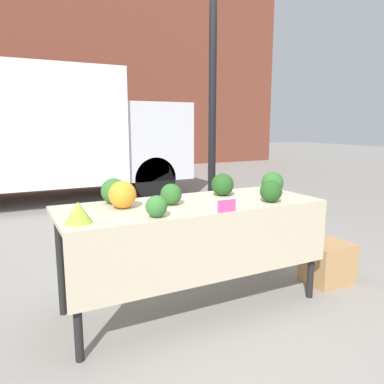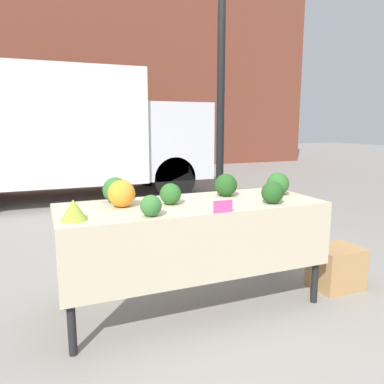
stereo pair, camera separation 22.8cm
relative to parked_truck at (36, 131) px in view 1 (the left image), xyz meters
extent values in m
plane|color=gray|center=(0.60, -4.73, -1.23)|extent=(40.00, 40.00, 0.00)
cube|color=brown|center=(0.60, 4.67, 1.82)|extent=(16.00, 0.60, 6.10)
cylinder|color=black|center=(1.15, -4.06, 0.13)|extent=(0.07, 0.07, 2.71)
cube|color=white|center=(-0.46, 0.00, 0.08)|extent=(3.58, 2.06, 1.91)
cube|color=silver|center=(1.96, 0.00, -0.19)|extent=(1.26, 1.90, 1.38)
cylinder|color=black|center=(1.83, -0.84, -0.84)|extent=(0.77, 0.22, 0.77)
cylinder|color=black|center=(1.83, 0.84, -0.84)|extent=(0.77, 0.22, 0.77)
cube|color=beige|center=(0.60, -4.73, -0.46)|extent=(1.88, 0.73, 0.03)
cube|color=beige|center=(0.60, -5.08, -0.69)|extent=(1.88, 0.01, 0.43)
cylinder|color=black|center=(-0.28, -5.03, -0.85)|extent=(0.05, 0.05, 0.75)
cylinder|color=black|center=(1.48, -5.03, -0.85)|extent=(0.05, 0.05, 0.75)
cylinder|color=black|center=(-0.28, -4.42, -0.85)|extent=(0.05, 0.05, 0.75)
cylinder|color=black|center=(1.48, -4.42, -0.85)|extent=(0.05, 0.05, 0.75)
sphere|color=orange|center=(0.11, -4.67, -0.35)|extent=(0.18, 0.18, 0.18)
cone|color=#93B238|center=(-0.22, -4.92, -0.38)|extent=(0.16, 0.16, 0.13)
sphere|color=#336B2D|center=(0.10, -4.49, -0.35)|extent=(0.18, 0.18, 0.18)
sphere|color=#2D6628|center=(1.35, -4.69, -0.36)|extent=(0.18, 0.18, 0.18)
sphere|color=#23511E|center=(1.12, -4.96, -0.37)|extent=(0.16, 0.16, 0.16)
sphere|color=#2D6628|center=(0.44, -4.71, -0.37)|extent=(0.15, 0.15, 0.15)
sphere|color=#23511E|center=(0.95, -4.58, -0.36)|extent=(0.18, 0.18, 0.18)
sphere|color=#387533|center=(0.22, -5.00, -0.38)|extent=(0.13, 0.13, 0.13)
cube|color=#EF4793|center=(0.67, -5.08, -0.41)|extent=(0.13, 0.01, 0.08)
cube|color=tan|center=(1.82, -4.88, -1.06)|extent=(0.38, 0.31, 0.34)
camera|label=1|loc=(-0.59, -7.05, 0.11)|focal=35.00mm
camera|label=2|loc=(-0.39, -7.14, 0.11)|focal=35.00mm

